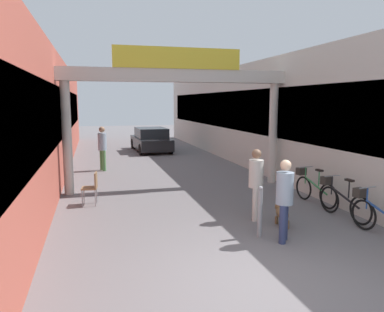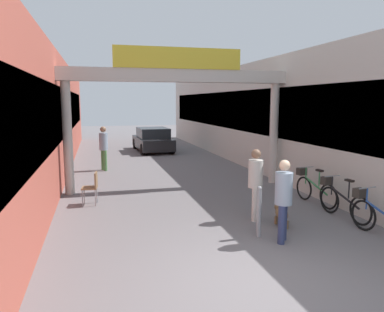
{
  "view_description": "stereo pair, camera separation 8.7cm",
  "coord_description": "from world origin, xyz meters",
  "px_view_note": "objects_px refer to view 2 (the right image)",
  "views": [
    {
      "loc": [
        -2.6,
        -4.95,
        2.76
      ],
      "look_at": [
        0.0,
        4.83,
        1.3
      ],
      "focal_mm": 35.0,
      "sensor_mm": 36.0,
      "label": 1
    },
    {
      "loc": [
        -2.51,
        -4.98,
        2.76
      ],
      "look_at": [
        0.0,
        4.83,
        1.3
      ],
      "focal_mm": 35.0,
      "sensor_mm": 36.0,
      "label": 2
    }
  ],
  "objects_px": {
    "bollard_post_metal": "(259,211)",
    "bicycle_black_second": "(341,200)",
    "pedestrian_carrying_crate": "(104,145)",
    "bicycle_blue_nearest": "(379,216)",
    "dog_on_leash": "(281,213)",
    "parked_car_black": "(153,140)",
    "pedestrian_with_dog": "(284,196)",
    "bicycle_green_third": "(313,188)",
    "cafe_chair_wood_nearer": "(92,185)",
    "pedestrian_companion": "(255,180)"
  },
  "relations": [
    {
      "from": "bollard_post_metal",
      "to": "bicycle_black_second",
      "type": "bearing_deg",
      "value": 16.36
    },
    {
      "from": "pedestrian_carrying_crate",
      "to": "bollard_post_metal",
      "type": "xyz_separation_m",
      "value": [
        2.91,
        -8.59,
        -0.49
      ]
    },
    {
      "from": "bicycle_blue_nearest",
      "to": "dog_on_leash",
      "type": "bearing_deg",
      "value": 146.0
    },
    {
      "from": "bicycle_blue_nearest",
      "to": "parked_car_black",
      "type": "distance_m",
      "value": 14.91
    },
    {
      "from": "dog_on_leash",
      "to": "bicycle_blue_nearest",
      "type": "distance_m",
      "value": 1.99
    },
    {
      "from": "parked_car_black",
      "to": "pedestrian_with_dog",
      "type": "bearing_deg",
      "value": -88.25
    },
    {
      "from": "dog_on_leash",
      "to": "bicycle_green_third",
      "type": "distance_m",
      "value": 2.31
    },
    {
      "from": "pedestrian_with_dog",
      "to": "pedestrian_carrying_crate",
      "type": "height_order",
      "value": "pedestrian_carrying_crate"
    },
    {
      "from": "pedestrian_with_dog",
      "to": "pedestrian_carrying_crate",
      "type": "relative_size",
      "value": 0.92
    },
    {
      "from": "pedestrian_with_dog",
      "to": "parked_car_black",
      "type": "xyz_separation_m",
      "value": [
        -0.44,
        14.49,
        -0.3
      ]
    },
    {
      "from": "pedestrian_with_dog",
      "to": "bicycle_blue_nearest",
      "type": "bearing_deg",
      "value": -5.73
    },
    {
      "from": "pedestrian_carrying_crate",
      "to": "dog_on_leash",
      "type": "height_order",
      "value": "pedestrian_carrying_crate"
    },
    {
      "from": "pedestrian_carrying_crate",
      "to": "dog_on_leash",
      "type": "bearing_deg",
      "value": -65.37
    },
    {
      "from": "pedestrian_with_dog",
      "to": "cafe_chair_wood_nearer",
      "type": "distance_m",
      "value": 5.27
    },
    {
      "from": "bicycle_green_third",
      "to": "dog_on_leash",
      "type": "bearing_deg",
      "value": -139.34
    },
    {
      "from": "pedestrian_companion",
      "to": "bicycle_green_third",
      "type": "distance_m",
      "value": 2.4
    },
    {
      "from": "dog_on_leash",
      "to": "bicycle_black_second",
      "type": "height_order",
      "value": "bicycle_black_second"
    },
    {
      "from": "pedestrian_carrying_crate",
      "to": "dog_on_leash",
      "type": "relative_size",
      "value": 2.67
    },
    {
      "from": "pedestrian_companion",
      "to": "cafe_chair_wood_nearer",
      "type": "relative_size",
      "value": 1.89
    },
    {
      "from": "dog_on_leash",
      "to": "bicycle_blue_nearest",
      "type": "height_order",
      "value": "bicycle_blue_nearest"
    },
    {
      "from": "bollard_post_metal",
      "to": "pedestrian_companion",
      "type": "bearing_deg",
      "value": 70.1
    },
    {
      "from": "dog_on_leash",
      "to": "parked_car_black",
      "type": "distance_m",
      "value": 13.62
    },
    {
      "from": "pedestrian_carrying_crate",
      "to": "bicycle_green_third",
      "type": "height_order",
      "value": "pedestrian_carrying_crate"
    },
    {
      "from": "bicycle_blue_nearest",
      "to": "pedestrian_companion",
      "type": "bearing_deg",
      "value": 140.79
    },
    {
      "from": "bicycle_black_second",
      "to": "bicycle_green_third",
      "type": "height_order",
      "value": "same"
    },
    {
      "from": "bicycle_black_second",
      "to": "cafe_chair_wood_nearer",
      "type": "distance_m",
      "value": 6.38
    },
    {
      "from": "bicycle_blue_nearest",
      "to": "cafe_chair_wood_nearer",
      "type": "xyz_separation_m",
      "value": [
        -5.75,
        3.97,
        0.1
      ]
    },
    {
      "from": "cafe_chair_wood_nearer",
      "to": "parked_car_black",
      "type": "relative_size",
      "value": 0.22
    },
    {
      "from": "parked_car_black",
      "to": "cafe_chair_wood_nearer",
      "type": "bearing_deg",
      "value": -106.74
    },
    {
      "from": "pedestrian_carrying_crate",
      "to": "cafe_chair_wood_nearer",
      "type": "distance_m",
      "value": 5.24
    },
    {
      "from": "bicycle_green_third",
      "to": "bollard_post_metal",
      "type": "xyz_separation_m",
      "value": [
        -2.53,
        -2.03,
        0.11
      ]
    },
    {
      "from": "pedestrian_with_dog",
      "to": "bicycle_green_third",
      "type": "bearing_deg",
      "value": 47.62
    },
    {
      "from": "pedestrian_companion",
      "to": "bollard_post_metal",
      "type": "height_order",
      "value": "pedestrian_companion"
    },
    {
      "from": "parked_car_black",
      "to": "bollard_post_metal",
      "type": "bearing_deg",
      "value": -89.59
    },
    {
      "from": "pedestrian_carrying_crate",
      "to": "cafe_chair_wood_nearer",
      "type": "height_order",
      "value": "pedestrian_carrying_crate"
    },
    {
      "from": "bicycle_black_second",
      "to": "pedestrian_with_dog",
      "type": "bearing_deg",
      "value": -152.71
    },
    {
      "from": "bicycle_blue_nearest",
      "to": "bicycle_black_second",
      "type": "bearing_deg",
      "value": 88.07
    },
    {
      "from": "pedestrian_companion",
      "to": "bollard_post_metal",
      "type": "bearing_deg",
      "value": -109.9
    },
    {
      "from": "pedestrian_companion",
      "to": "pedestrian_carrying_crate",
      "type": "relative_size",
      "value": 0.94
    },
    {
      "from": "bollard_post_metal",
      "to": "cafe_chair_wood_nearer",
      "type": "xyz_separation_m",
      "value": [
        -3.33,
        3.39,
        -0.0
      ]
    },
    {
      "from": "bollard_post_metal",
      "to": "cafe_chair_wood_nearer",
      "type": "height_order",
      "value": "bollard_post_metal"
    },
    {
      "from": "pedestrian_companion",
      "to": "parked_car_black",
      "type": "distance_m",
      "value": 13.05
    },
    {
      "from": "bollard_post_metal",
      "to": "bicycle_blue_nearest",
      "type": "bearing_deg",
      "value": -13.48
    },
    {
      "from": "pedestrian_companion",
      "to": "bollard_post_metal",
      "type": "xyz_separation_m",
      "value": [
        -0.39,
        -1.08,
        -0.42
      ]
    },
    {
      "from": "bicycle_green_third",
      "to": "parked_car_black",
      "type": "xyz_separation_m",
      "value": [
        -2.64,
        12.09,
        0.21
      ]
    },
    {
      "from": "pedestrian_companion",
      "to": "bicycle_green_third",
      "type": "xyz_separation_m",
      "value": [
        2.14,
        0.95,
        -0.53
      ]
    },
    {
      "from": "pedestrian_with_dog",
      "to": "pedestrian_carrying_crate",
      "type": "distance_m",
      "value": 9.53
    },
    {
      "from": "bicycle_black_second",
      "to": "parked_car_black",
      "type": "relative_size",
      "value": 0.41
    },
    {
      "from": "cafe_chair_wood_nearer",
      "to": "pedestrian_companion",
      "type": "bearing_deg",
      "value": -31.81
    },
    {
      "from": "bicycle_black_second",
      "to": "bicycle_green_third",
      "type": "bearing_deg",
      "value": 87.12
    }
  ]
}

